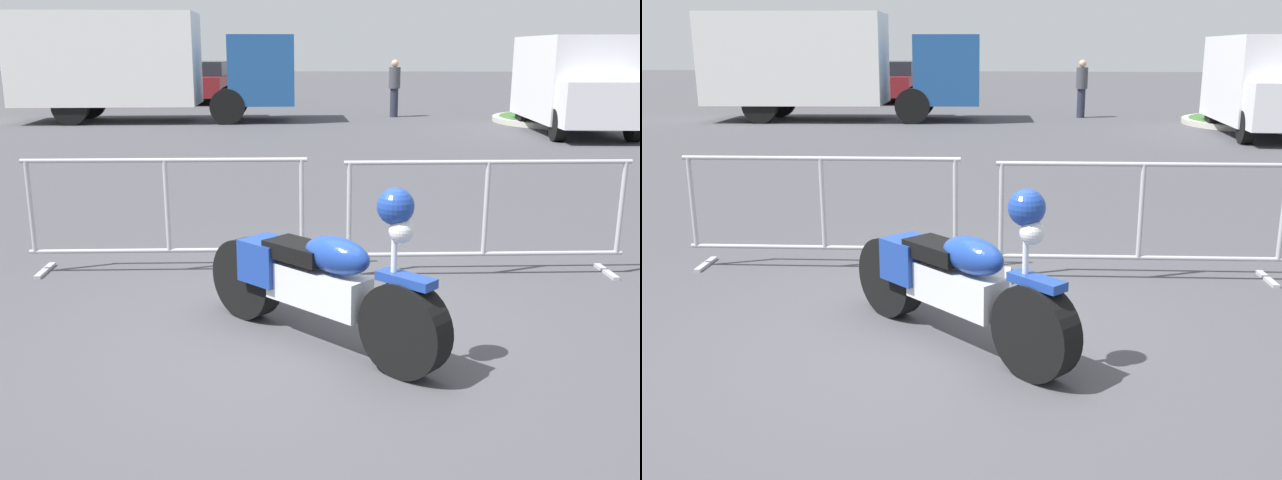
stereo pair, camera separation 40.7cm
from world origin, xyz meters
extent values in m
plane|color=#424247|center=(0.00, 0.00, 0.00)|extent=(120.00, 120.00, 0.00)
cylinder|color=black|center=(0.66, -0.51, 0.31)|extent=(0.59, 0.54, 0.63)
cylinder|color=black|center=(-0.48, 0.49, 0.31)|extent=(0.59, 0.54, 0.63)
cube|color=silver|center=(0.09, -0.01, 0.41)|extent=(0.77, 0.72, 0.27)
ellipsoid|color=navy|center=(0.22, -0.12, 0.68)|extent=(0.58, 0.55, 0.25)
cube|color=black|center=(-0.04, 0.11, 0.65)|extent=(0.56, 0.54, 0.12)
cube|color=navy|center=(-0.29, 0.33, 0.51)|extent=(0.47, 0.47, 0.31)
cube|color=navy|center=(0.66, -0.51, 0.65)|extent=(0.38, 0.36, 0.06)
cylinder|color=silver|center=(0.59, -0.44, 0.78)|extent=(0.06, 0.06, 0.44)
sphere|color=silver|center=(0.62, -0.47, 0.95)|extent=(0.16, 0.16, 0.16)
sphere|color=navy|center=(0.59, -0.44, 1.09)|extent=(0.23, 0.23, 0.23)
cylinder|color=#9EA0A5|center=(-1.37, 1.63, 1.05)|extent=(2.58, 0.22, 0.04)
cylinder|color=#9EA0A5|center=(-1.37, 1.63, 0.20)|extent=(2.58, 0.22, 0.04)
cylinder|color=#9EA0A5|center=(-2.61, 1.54, 0.62)|extent=(0.05, 0.05, 0.85)
cylinder|color=#9EA0A5|center=(-1.37, 1.63, 0.62)|extent=(0.05, 0.05, 0.85)
cylinder|color=#9EA0A5|center=(-0.13, 1.71, 0.62)|extent=(0.05, 0.05, 0.85)
cube|color=#9EA0A5|center=(-2.54, 1.54, 0.01)|extent=(0.09, 0.44, 0.03)
cube|color=#9EA0A5|center=(-0.20, 1.71, 0.01)|extent=(0.09, 0.44, 0.03)
cylinder|color=#9EA0A5|center=(1.55, 1.63, 1.05)|extent=(2.58, 0.22, 0.04)
cylinder|color=#9EA0A5|center=(1.55, 1.63, 0.20)|extent=(2.58, 0.22, 0.04)
cylinder|color=#9EA0A5|center=(0.31, 1.54, 0.62)|extent=(0.05, 0.05, 0.85)
cylinder|color=#9EA0A5|center=(1.55, 1.63, 0.62)|extent=(0.05, 0.05, 0.85)
cube|color=#9EA0A5|center=(0.38, 1.54, 0.01)|extent=(0.09, 0.44, 0.03)
cube|color=#9EA0A5|center=(2.72, 1.71, 0.01)|extent=(0.09, 0.44, 0.03)
cube|color=white|center=(-6.43, 15.49, 1.73)|extent=(5.19, 2.75, 2.50)
cube|color=#1E4C8C|center=(-2.15, 15.89, 1.43)|extent=(1.99, 2.34, 1.90)
cylinder|color=black|center=(-3.17, 16.76, 0.48)|extent=(0.98, 0.37, 0.96)
cylinder|color=black|center=(-2.99, 14.84, 0.48)|extent=(0.98, 0.37, 0.96)
cylinder|color=black|center=(-7.37, 16.38, 0.48)|extent=(0.98, 0.37, 0.96)
cylinder|color=black|center=(-7.19, 14.45, 0.48)|extent=(0.98, 0.37, 0.96)
cube|color=silver|center=(5.82, 13.57, 1.31)|extent=(2.01, 4.10, 2.00)
cylinder|color=black|center=(4.99, 11.47, 0.36)|extent=(0.24, 0.72, 0.72)
cylinder|color=black|center=(6.66, 14.77, 0.36)|extent=(0.24, 0.72, 0.72)
cylinder|color=black|center=(4.98, 14.77, 0.36)|extent=(0.24, 0.72, 0.72)
cube|color=yellow|center=(-10.57, 22.69, 0.60)|extent=(1.75, 4.24, 0.69)
cube|color=#1E232B|center=(-10.57, 22.54, 1.19)|extent=(1.60, 2.17, 0.49)
cylinder|color=black|center=(-11.30, 24.03, 0.31)|extent=(0.22, 0.63, 0.63)
cylinder|color=black|center=(-9.86, 24.05, 0.31)|extent=(0.22, 0.63, 0.63)
cylinder|color=black|center=(-11.28, 21.33, 0.31)|extent=(0.22, 0.63, 0.63)
cylinder|color=black|center=(-9.84, 21.34, 0.31)|extent=(0.22, 0.63, 0.63)
cube|color=#B21E19|center=(-7.88, 22.60, 0.61)|extent=(1.79, 4.33, 0.70)
cube|color=#1E232B|center=(-7.88, 22.45, 1.22)|extent=(1.63, 2.22, 0.50)
cylinder|color=black|center=(-8.63, 23.97, 0.32)|extent=(0.23, 0.64, 0.64)
cylinder|color=black|center=(-7.15, 23.99, 0.32)|extent=(0.23, 0.64, 0.64)
cylinder|color=black|center=(-8.61, 21.21, 0.32)|extent=(0.23, 0.64, 0.64)
cylinder|color=black|center=(-7.13, 21.22, 0.32)|extent=(0.23, 0.64, 0.64)
cube|color=maroon|center=(-5.18, 23.14, 0.64)|extent=(1.87, 4.52, 0.73)
cube|color=#1E232B|center=(-5.18, 22.98, 1.27)|extent=(1.71, 2.32, 0.52)
cylinder|color=black|center=(-5.97, 24.58, 0.34)|extent=(0.24, 0.67, 0.67)
cylinder|color=black|center=(-4.42, 24.59, 0.34)|extent=(0.24, 0.67, 0.67)
cylinder|color=black|center=(-5.94, 21.69, 0.34)|extent=(0.24, 0.67, 0.67)
cylinder|color=black|center=(-4.40, 21.71, 0.34)|extent=(0.24, 0.67, 0.67)
cylinder|color=#262838|center=(1.69, 17.21, 0.42)|extent=(0.32, 0.32, 0.85)
cylinder|color=#3F3F47|center=(1.69, 17.21, 1.16)|extent=(0.46, 0.46, 0.62)
sphere|color=tan|center=(1.69, 17.21, 1.58)|extent=(0.22, 0.22, 0.22)
cylinder|color=#ADA89E|center=(6.78, 15.76, 0.07)|extent=(4.73, 4.73, 0.14)
cylinder|color=#38662D|center=(6.78, 15.76, 0.15)|extent=(4.35, 4.35, 0.02)
sphere|color=#3D7A38|center=(6.84, 16.01, 0.57)|extent=(1.01, 1.01, 1.01)
sphere|color=#1E511E|center=(6.75, 16.63, 0.48)|extent=(0.80, 0.80, 0.80)
camera|label=1|loc=(0.29, -4.72, 2.04)|focal=40.00mm
camera|label=2|loc=(0.69, -4.69, 2.04)|focal=40.00mm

